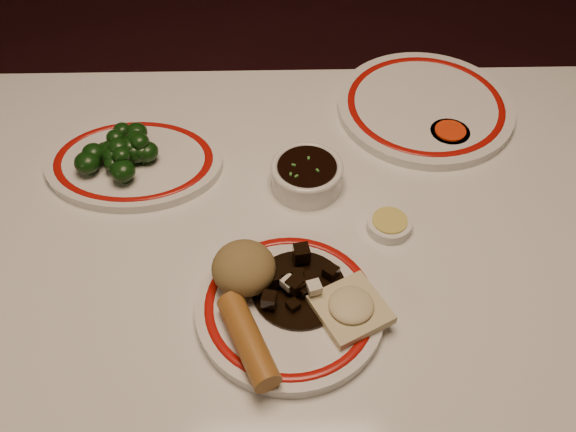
# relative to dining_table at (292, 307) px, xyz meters

# --- Properties ---
(dining_table) EXTENTS (1.20, 0.90, 0.75)m
(dining_table) POSITION_rel_dining_table_xyz_m (0.00, 0.00, 0.00)
(dining_table) COLOR white
(dining_table) RESTS_ON ground
(main_plate) EXTENTS (0.27, 0.27, 0.02)m
(main_plate) POSITION_rel_dining_table_xyz_m (-0.00, -0.07, 0.10)
(main_plate) COLOR silver
(main_plate) RESTS_ON dining_table
(rice_mound) EXTENTS (0.08, 0.08, 0.06)m
(rice_mound) POSITION_rel_dining_table_xyz_m (-0.06, -0.03, 0.14)
(rice_mound) COLOR olive
(rice_mound) RESTS_ON main_plate
(spring_roll) EXTENTS (0.08, 0.13, 0.03)m
(spring_roll) POSITION_rel_dining_table_xyz_m (-0.06, -0.13, 0.13)
(spring_roll) COLOR #A36628
(spring_roll) RESTS_ON main_plate
(fried_wonton) EXTENTS (0.11, 0.11, 0.02)m
(fried_wonton) POSITION_rel_dining_table_xyz_m (0.07, -0.08, 0.12)
(fried_wonton) COLOR beige
(fried_wonton) RESTS_ON main_plate
(stirfry_heap) EXTENTS (0.12, 0.12, 0.03)m
(stirfry_heap) POSITION_rel_dining_table_xyz_m (0.01, -0.04, 0.12)
(stirfry_heap) COLOR black
(stirfry_heap) RESTS_ON main_plate
(broccoli_plate) EXTENTS (0.28, 0.24, 0.02)m
(broccoli_plate) POSITION_rel_dining_table_xyz_m (-0.24, 0.20, 0.10)
(broccoli_plate) COLOR silver
(broccoli_plate) RESTS_ON dining_table
(broccoli_pile) EXTENTS (0.12, 0.13, 0.05)m
(broccoli_pile) POSITION_rel_dining_table_xyz_m (-0.25, 0.20, 0.13)
(broccoli_pile) COLOR #23471C
(broccoli_pile) RESTS_ON broccoli_plate
(soy_bowl) EXTENTS (0.11, 0.11, 0.04)m
(soy_bowl) POSITION_rel_dining_table_xyz_m (0.03, 0.16, 0.11)
(soy_bowl) COLOR silver
(soy_bowl) RESTS_ON dining_table
(sweet_sour_dish) EXTENTS (0.06, 0.06, 0.02)m
(sweet_sour_dish) POSITION_rel_dining_table_xyz_m (0.26, 0.26, 0.10)
(sweet_sour_dish) COLOR silver
(sweet_sour_dish) RESTS_ON dining_table
(mustard_dish) EXTENTS (0.06, 0.06, 0.02)m
(mustard_dish) POSITION_rel_dining_table_xyz_m (0.14, 0.07, 0.10)
(mustard_dish) COLOR silver
(mustard_dish) RESTS_ON dining_table
(far_plate) EXTENTS (0.35, 0.35, 0.02)m
(far_plate) POSITION_rel_dining_table_xyz_m (0.23, 0.33, 0.10)
(far_plate) COLOR silver
(far_plate) RESTS_ON dining_table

